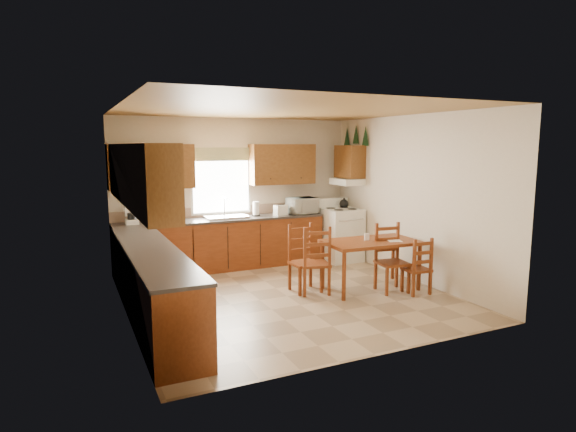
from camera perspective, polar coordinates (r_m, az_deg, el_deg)
name	(u,v)px	position (r m, az deg, el deg)	size (l,w,h in m)	color
floor	(287,296)	(7.21, -0.07, -9.48)	(4.50, 4.50, 0.00)	#9D8363
ceiling	(287,110)	(6.88, -0.08, 12.47)	(4.50, 4.50, 0.00)	olive
wall_left	(123,215)	(6.31, -18.93, 0.09)	(4.50, 4.50, 0.00)	beige
wall_right	(412,198)	(8.12, 14.50, 2.03)	(4.50, 4.50, 0.00)	beige
wall_back	(236,192)	(8.99, -6.13, 2.85)	(4.50, 4.50, 0.00)	beige
wall_front	(380,231)	(4.99, 10.88, -1.71)	(4.50, 4.50, 0.00)	beige
lower_cab_back	(223,245)	(8.73, -7.73, -3.39)	(3.75, 0.60, 0.88)	maroon
lower_cab_left	(153,286)	(6.39, -15.70, -8.01)	(0.60, 3.60, 0.88)	maroon
counter_back	(222,219)	(8.65, -7.79, -0.41)	(3.75, 0.63, 0.04)	#342D2B
counter_left	(152,251)	(6.28, -15.87, -3.98)	(0.63, 3.60, 0.04)	#342D2B
backsplash	(217,211)	(8.91, -8.36, 0.55)	(3.75, 0.01, 0.18)	#8A6B56
upper_cab_back_left	(151,167)	(8.42, -15.88, 5.65)	(1.41, 0.33, 0.75)	brown
upper_cab_back_right	(282,164)	(9.12, -0.68, 6.15)	(1.25, 0.33, 0.75)	brown
upper_cab_left	(137,175)	(6.14, -17.47, 4.67)	(0.33, 3.60, 0.75)	brown
upper_cab_stove	(350,162)	(9.31, 7.32, 6.41)	(0.33, 0.62, 0.62)	brown
range_hood	(347,182)	(9.31, 7.01, 4.07)	(0.44, 0.62, 0.12)	silver
window_frame	(221,182)	(8.85, -7.93, 4.03)	(1.13, 0.02, 1.18)	silver
window_pane	(221,182)	(8.85, -7.92, 4.03)	(1.05, 0.01, 1.10)	white
window_valance	(221,154)	(8.80, -7.94, 7.26)	(1.19, 0.01, 0.24)	#48612B
sink_basin	(226,217)	(8.67, -7.32, -0.11)	(0.75, 0.45, 0.04)	silver
pine_decal_a	(365,136)	(9.11, 9.16, 9.35)	(0.22, 0.22, 0.36)	#153418
pine_decal_b	(356,134)	(9.38, 8.06, 9.59)	(0.22, 0.22, 0.36)	#153418
pine_decal_c	(347,137)	(9.65, 7.01, 9.33)	(0.22, 0.22, 0.36)	#153418
stove	(341,235)	(9.32, 6.29, -2.27)	(0.67, 0.69, 0.99)	silver
coffeemaker	(131,213)	(8.35, -18.06, 0.34)	(0.21, 0.26, 0.36)	silver
paper_towel	(256,209)	(8.87, -3.82, 0.87)	(0.11, 0.11, 0.27)	white
toaster	(281,210)	(8.93, -0.89, 0.70)	(0.23, 0.15, 0.19)	silver
microwave	(302,206)	(9.17, 1.72, 1.25)	(0.50, 0.36, 0.30)	silver
dining_table	(370,265)	(7.57, 9.74, -5.72)	(1.43, 0.81, 0.76)	maroon
chair_near_left	(314,260)	(7.25, 3.13, -5.17)	(0.43, 0.41, 1.03)	maroon
chair_near_right	(417,265)	(7.49, 14.99, -5.68)	(0.36, 0.34, 0.86)	maroon
chair_far_left	(305,259)	(7.31, 2.09, -5.09)	(0.43, 0.41, 1.01)	maroon
chair_far_right	(392,258)	(7.47, 12.28, -4.94)	(0.43, 0.41, 1.03)	maroon
table_paper	(394,240)	(7.57, 12.44, -2.83)	(0.20, 0.27, 0.00)	white
table_card	(367,237)	(7.48, 9.32, -2.45)	(0.08, 0.02, 0.11)	white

